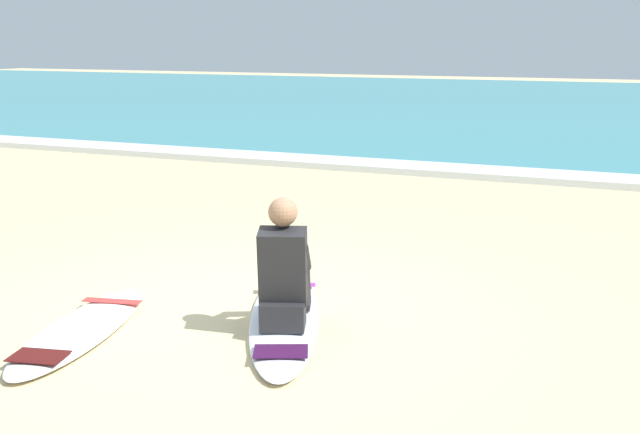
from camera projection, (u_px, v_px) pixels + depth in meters
name	position (u px, v px, depth m)	size (l,w,h in m)	color
ground_plane	(233.00, 314.00, 6.23)	(80.00, 80.00, 0.00)	beige
sea	(559.00, 106.00, 24.92)	(80.00, 28.00, 0.10)	teal
breaking_foam	(454.00, 171.00, 12.64)	(80.00, 0.90, 0.11)	white
surfboard_main	(285.00, 317.00, 6.07)	(1.46, 2.45, 0.08)	silver
surfer_seated	(284.00, 275.00, 5.77)	(0.55, 0.77, 0.95)	#232326
surfboard_spare_near	(81.00, 329.00, 5.81)	(0.94, 1.97, 0.08)	white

